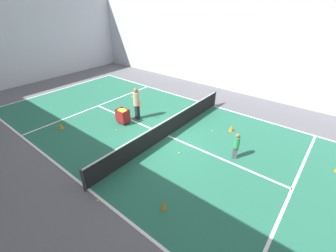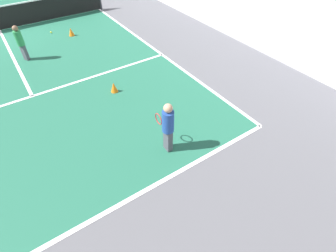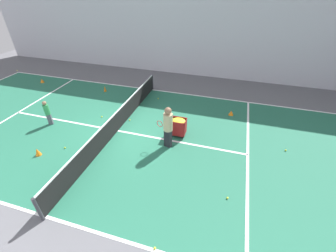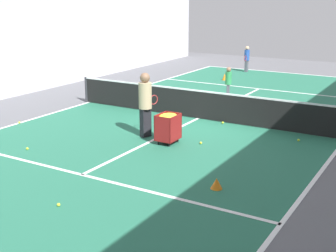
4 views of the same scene
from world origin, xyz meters
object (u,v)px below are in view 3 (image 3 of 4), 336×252
(ball_cart, at_px, (179,124))
(training_cone_0, at_px, (38,152))
(tennis_net, at_px, (116,122))
(child_midcourt, at_px, (47,111))
(training_cone_1, at_px, (231,113))
(coach_at_net, at_px, (168,125))

(ball_cart, distance_m, training_cone_0, 5.79)
(tennis_net, distance_m, ball_cart, 2.79)
(child_midcourt, distance_m, training_cone_1, 8.90)
(training_cone_1, bearing_deg, child_midcourt, -67.83)
(child_midcourt, xyz_separation_m, ball_cart, (-0.89, 6.08, -0.11))
(tennis_net, relative_size, training_cone_1, 37.78)
(tennis_net, relative_size, child_midcourt, 7.76)
(coach_at_net, distance_m, ball_cart, 1.02)
(tennis_net, bearing_deg, training_cone_1, 121.07)
(coach_at_net, distance_m, training_cone_1, 4.20)
(training_cone_1, bearing_deg, training_cone_0, -53.09)
(coach_at_net, height_order, training_cone_1, coach_at_net)
(tennis_net, relative_size, ball_cart, 11.38)
(training_cone_0, bearing_deg, ball_cart, 120.16)
(tennis_net, height_order, training_cone_0, tennis_net)
(tennis_net, bearing_deg, training_cone_0, -42.93)
(ball_cart, relative_size, training_cone_0, 2.61)
(coach_at_net, relative_size, ball_cart, 2.20)
(training_cone_1, bearing_deg, coach_at_net, -35.37)
(tennis_net, height_order, coach_at_net, coach_at_net)
(training_cone_0, bearing_deg, coach_at_net, 113.03)
(child_midcourt, xyz_separation_m, training_cone_1, (-3.35, 8.23, -0.58))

